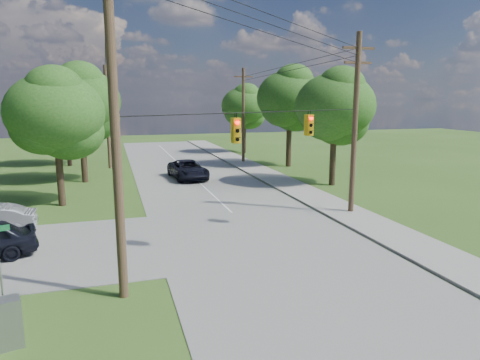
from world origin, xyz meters
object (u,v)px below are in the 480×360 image
object	(u,v)px
pole_north_e	(243,115)
car_main_north	(188,170)
control_cabinet	(6,323)
pole_north_w	(107,116)
pole_sw	(114,116)
pole_ne	(355,122)

from	to	relation	value
pole_north_e	car_main_north	size ratio (longest dim) A/B	1.76
control_cabinet	pole_north_w	bearing A→B (deg)	69.60
pole_sw	control_cabinet	distance (m)	6.76
pole_north_e	pole_north_w	size ratio (longest dim) A/B	1.00
pole_north_e	car_main_north	distance (m)	11.81
pole_north_e	pole_north_w	distance (m)	13.90
car_main_north	control_cabinet	world-z (taller)	car_main_north
pole_north_e	car_main_north	xyz separation A→B (m)	(-7.47, -8.06, -4.31)
control_cabinet	pole_ne	bearing A→B (deg)	15.21
pole_north_w	pole_ne	bearing A→B (deg)	-57.71
pole_sw	car_main_north	size ratio (longest dim) A/B	2.12
pole_north_e	control_cabinet	world-z (taller)	pole_north_e
pole_sw	pole_ne	distance (m)	15.51
pole_north_e	control_cabinet	bearing A→B (deg)	-117.60
pole_ne	car_main_north	bearing A→B (deg)	118.19
pole_ne	pole_north_w	xyz separation A→B (m)	(-13.90, 22.00, -0.34)
pole_north_w	car_main_north	size ratio (longest dim) A/B	1.76
pole_ne	pole_north_e	distance (m)	22.00
pole_ne	control_cabinet	bearing A→B (deg)	-149.35
control_cabinet	pole_north_e	bearing A→B (deg)	46.96
car_main_north	control_cabinet	size ratio (longest dim) A/B	4.01
pole_ne	pole_north_w	world-z (taller)	pole_ne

